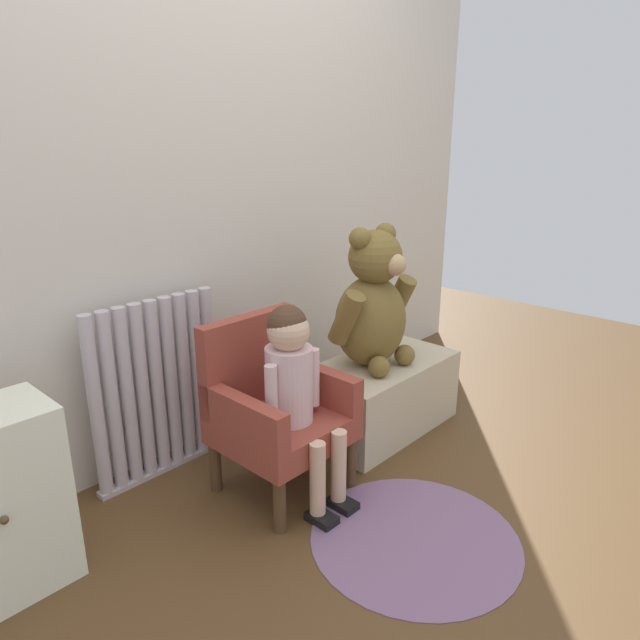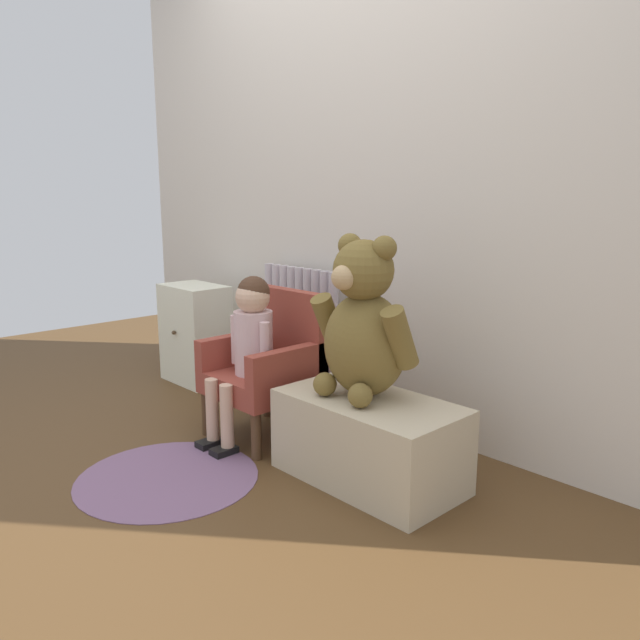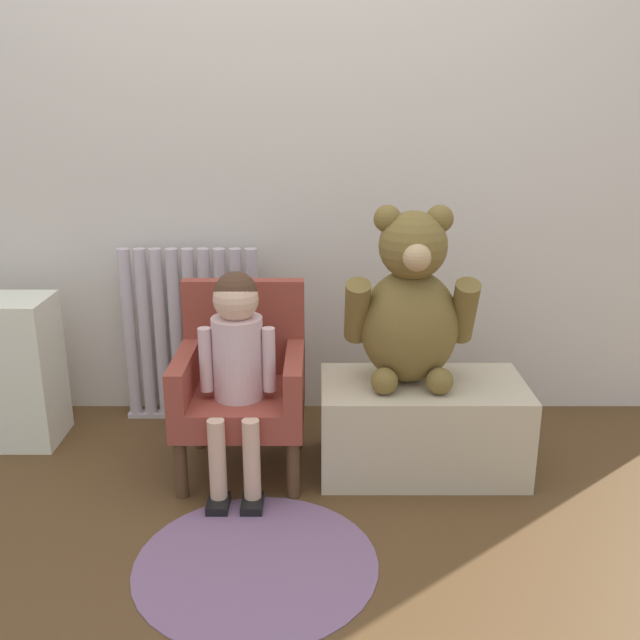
{
  "view_description": "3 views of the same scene",
  "coord_description": "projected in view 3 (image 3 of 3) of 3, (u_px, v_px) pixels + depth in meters",
  "views": [
    {
      "loc": [
        -1.38,
        -0.85,
        1.29
      ],
      "look_at": [
        0.17,
        0.59,
        0.6
      ],
      "focal_mm": 32.0,
      "sensor_mm": 36.0,
      "label": 1
    },
    {
      "loc": [
        2.04,
        -1.1,
        1.09
      ],
      "look_at": [
        0.29,
        0.55,
        0.59
      ],
      "focal_mm": 35.0,
      "sensor_mm": 36.0,
      "label": 2
    },
    {
      "loc": [
        0.18,
        -1.73,
        1.28
      ],
      "look_at": [
        0.19,
        0.62,
        0.54
      ],
      "focal_mm": 40.0,
      "sensor_mm": 36.0,
      "label": 3
    }
  ],
  "objects": [
    {
      "name": "low_bench",
      "position": [
        420.0,
        425.0,
        2.52
      ],
      "size": [
        0.71,
        0.39,
        0.33
      ],
      "primitive_type": "cube",
      "color": "#C1B191",
      "rests_on": "ground_plane"
    },
    {
      "name": "back_wall",
      "position": [
        271.0,
        117.0,
        2.73
      ],
      "size": [
        3.8,
        0.05,
        2.4
      ],
      "primitive_type": "cube",
      "color": "beige",
      "rests_on": "ground_plane"
    },
    {
      "name": "radiator",
      "position": [
        190.0,
        336.0,
        2.87
      ],
      "size": [
        0.56,
        0.05,
        0.71
      ],
      "color": "#C2B6BE",
      "rests_on": "ground_plane"
    },
    {
      "name": "ground_plane",
      "position": [
        255.0,
        564.0,
        2.04
      ],
      "size": [
        6.0,
        6.0,
        0.0
      ],
      "primitive_type": "plane",
      "color": "#51371C"
    },
    {
      "name": "large_teddy_bear",
      "position": [
        409.0,
        307.0,
        2.41
      ],
      "size": [
        0.45,
        0.31,
        0.61
      ],
      "color": "brown",
      "rests_on": "low_bench"
    },
    {
      "name": "small_dresser",
      "position": [
        1.0,
        371.0,
        2.69
      ],
      "size": [
        0.4,
        0.28,
        0.57
      ],
      "color": "silver",
      "rests_on": "ground_plane"
    },
    {
      "name": "floor_rug",
      "position": [
        255.0,
        563.0,
        2.03
      ],
      "size": [
        0.7,
        0.7,
        0.01
      ],
      "primitive_type": "cylinder",
      "color": "slate",
      "rests_on": "ground_plane"
    },
    {
      "name": "child_armchair",
      "position": [
        241.0,
        380.0,
        2.49
      ],
      "size": [
        0.43,
        0.42,
        0.65
      ],
      "color": "brown",
      "rests_on": "ground_plane"
    },
    {
      "name": "child_figure",
      "position": [
        236.0,
        349.0,
        2.34
      ],
      "size": [
        0.25,
        0.35,
        0.74
      ],
      "color": "beige",
      "rests_on": "ground_plane"
    }
  ]
}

